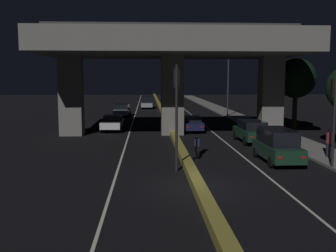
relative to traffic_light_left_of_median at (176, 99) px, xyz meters
The scene contains 18 objects.
ground_plane 4.89m from the traffic_light_left_of_median, 77.80° to the right, with size 200.00×200.00×0.00m, color black.
lane_line_left_inner 32.27m from the traffic_light_left_of_median, 95.50° to the left, with size 0.12×126.00×0.00m, color beige.
lane_line_right_inner 32.43m from the traffic_light_left_of_median, 82.13° to the left, with size 0.12×126.00×0.00m, color beige.
median_divider 32.11m from the traffic_light_left_of_median, 88.80° to the left, with size 0.54×126.00×0.40m, color olive.
sidewalk_right 26.94m from the traffic_light_left_of_median, 68.93° to the left, with size 2.83×126.00×0.15m, color slate.
elevated_overpass 14.00m from the traffic_light_left_of_median, 87.18° to the left, with size 21.86×11.41×9.44m.
traffic_light_left_of_median is the anchor object (origin of this frame).
traffic_light_right_of_median 8.29m from the traffic_light_left_of_median, ahead, with size 0.30×0.49×4.97m.
street_lamp 29.72m from the traffic_light_left_of_median, 73.88° to the left, with size 2.55×0.32×8.28m.
car_dark_green_lead 6.83m from the traffic_light_left_of_median, 17.35° to the left, with size 1.93×4.42×1.92m.
car_dark_green_second 11.31m from the traffic_light_left_of_median, 54.36° to the left, with size 2.09×4.39×1.64m.
car_dark_blue_third 15.86m from the traffic_light_left_of_median, 80.47° to the left, with size 1.88×4.28×1.40m.
car_white_lead_oncoming 17.30m from the traffic_light_left_of_median, 105.92° to the left, with size 2.06×4.64×1.41m.
car_white_second_oncoming 30.48m from the traffic_light_left_of_median, 98.80° to the left, with size 2.21×4.58×1.57m.
car_silver_third_oncoming 43.27m from the traffic_light_left_of_median, 92.05° to the left, with size 1.99×4.25×1.88m.
motorcycle_black_filtering_near 5.09m from the traffic_light_left_of_median, 66.95° to the left, with size 0.33×1.72×1.40m.
pedestrian_on_sidewalk 10.00m from the traffic_light_left_of_median, 14.95° to the left, with size 0.34×0.34×1.71m.
roadside_tree_kerbside_mid 19.96m from the traffic_light_left_of_median, 52.11° to the left, with size 3.67×3.67×6.65m.
Camera 1 is at (-2.19, -16.93, 4.80)m, focal length 42.00 mm.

